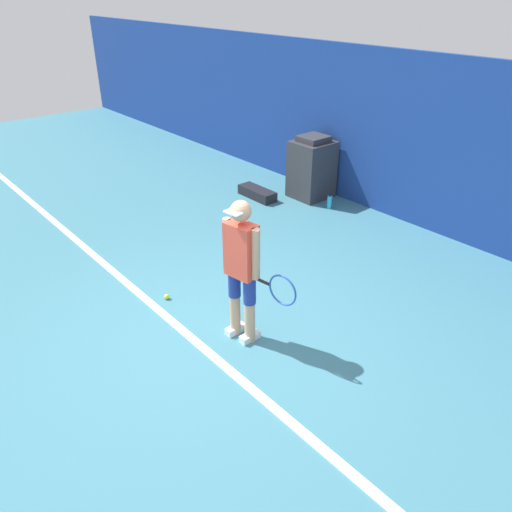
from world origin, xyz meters
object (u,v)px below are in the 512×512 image
object	(u,v)px
covered_chair	(312,168)
water_bottle	(330,202)
tennis_player	(243,266)
equipment_bag	(257,193)
tennis_ball	(167,297)

from	to	relation	value
covered_chair	water_bottle	size ratio (longest dim) A/B	4.45
tennis_player	equipment_bag	world-z (taller)	tennis_player
equipment_bag	water_bottle	bearing A→B (deg)	28.47
tennis_player	tennis_ball	xyz separation A→B (m)	(-1.23, -0.26, -0.89)
tennis_ball	covered_chair	size ratio (longest dim) A/B	0.06
equipment_bag	water_bottle	size ratio (longest dim) A/B	3.12
covered_chair	equipment_bag	xyz separation A→B (m)	(-0.59, -0.82, -0.46)
tennis_ball	covered_chair	distance (m)	4.14
water_bottle	tennis_player	bearing A→B (deg)	-61.95
covered_chair	water_bottle	xyz separation A→B (m)	(0.62, -0.16, -0.43)
tennis_player	water_bottle	size ratio (longest dim) A/B	6.47
tennis_player	water_bottle	bearing A→B (deg)	108.99
covered_chair	water_bottle	bearing A→B (deg)	-14.29
tennis_ball	equipment_bag	size ratio (longest dim) A/B	0.08
covered_chair	water_bottle	world-z (taller)	covered_chair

